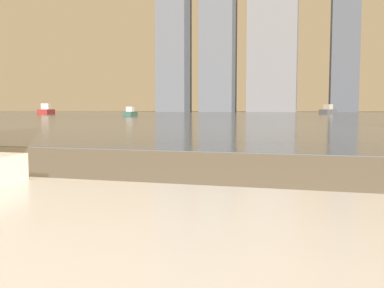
{
  "coord_description": "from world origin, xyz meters",
  "views": [
    {
      "loc": [
        0.75,
        -0.1,
        0.74
      ],
      "look_at": [
        0.08,
        2.32,
        0.53
      ],
      "focal_mm": 40.0,
      "sensor_mm": 36.0,
      "label": 1
    }
  ],
  "objects": [
    {
      "name": "harbor_boat_1",
      "position": [
        -18.08,
        42.88,
        0.36
      ],
      "size": [
        1.25,
        2.78,
        1.01
      ],
      "color": "#335647",
      "rests_on": "harbor_water"
    },
    {
      "name": "harbor_boat_2",
      "position": [
        3.53,
        72.72,
        0.55
      ],
      "size": [
        2.94,
        4.31,
        1.54
      ],
      "color": "#4C4C51",
      "rests_on": "harbor_water"
    },
    {
      "name": "skyline_tower_1",
      "position": [
        -24.35,
        118.0,
        25.2
      ],
      "size": [
        9.22,
        8.06,
        50.4
      ],
      "color": "slate",
      "rests_on": "ground_plane"
    },
    {
      "name": "skyline_tower_3",
      "position": [
        8.86,
        118.0,
        24.03
      ],
      "size": [
        6.67,
        11.62,
        48.05
      ],
      "color": "#4C515B",
      "rests_on": "ground_plane"
    },
    {
      "name": "harbor_boat_0",
      "position": [
        -36.49,
        54.59,
        0.56
      ],
      "size": [
        2.64,
        4.4,
        1.56
      ],
      "color": "maroon",
      "rests_on": "harbor_water"
    },
    {
      "name": "skyline_tower_2",
      "position": [
        -9.36,
        118.0,
        21.23
      ],
      "size": [
        12.94,
        8.32,
        42.45
      ],
      "color": "slate",
      "rests_on": "ground_plane"
    },
    {
      "name": "harbor_water",
      "position": [
        0.0,
        62.0,
        0.01
      ],
      "size": [
        180.0,
        110.0,
        0.01
      ],
      "color": "slate",
      "rests_on": "ground_plane"
    }
  ]
}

